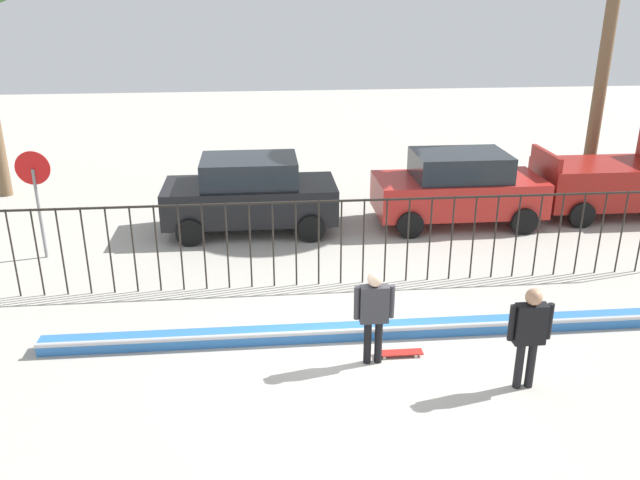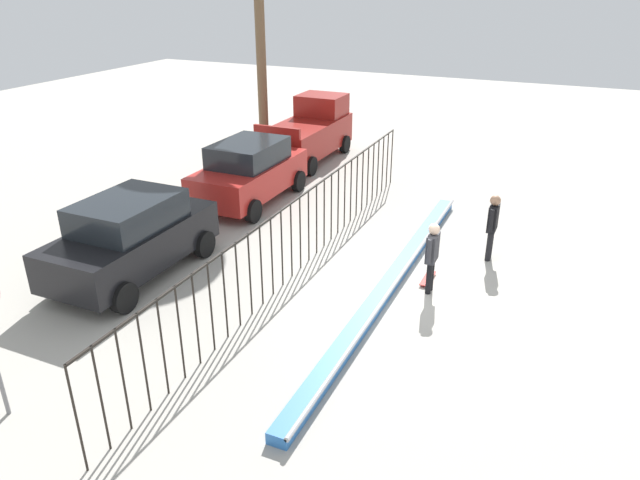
# 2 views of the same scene
# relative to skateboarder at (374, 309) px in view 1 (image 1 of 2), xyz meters

# --- Properties ---
(ground_plane) EXTENTS (60.00, 60.00, 0.00)m
(ground_plane) POSITION_rel_skateboarder_xyz_m (-0.14, 0.30, -0.99)
(ground_plane) COLOR #ADA89E
(bowl_coping_ledge) EXTENTS (11.00, 0.41, 0.27)m
(bowl_coping_ledge) POSITION_rel_skateboarder_xyz_m (-0.14, 0.85, -0.87)
(bowl_coping_ledge) COLOR #2D6BB7
(bowl_coping_ledge) RESTS_ON ground
(perimeter_fence) EXTENTS (14.04, 0.04, 1.85)m
(perimeter_fence) POSITION_rel_skateboarder_xyz_m (-0.14, 3.13, 0.14)
(perimeter_fence) COLOR black
(perimeter_fence) RESTS_ON ground
(skateboarder) EXTENTS (0.67, 0.25, 1.65)m
(skateboarder) POSITION_rel_skateboarder_xyz_m (0.00, 0.00, 0.00)
(skateboarder) COLOR black
(skateboarder) RESTS_ON ground
(skateboard) EXTENTS (0.80, 0.20, 0.07)m
(skateboard) POSITION_rel_skateboarder_xyz_m (0.49, 0.15, -0.93)
(skateboard) COLOR #A51E19
(skateboard) RESTS_ON ground
(camera_operator) EXTENTS (0.68, 0.26, 1.69)m
(camera_operator) POSITION_rel_skateboarder_xyz_m (2.22, -0.93, 0.02)
(camera_operator) COLOR black
(camera_operator) RESTS_ON ground
(parked_car_black) EXTENTS (4.30, 2.12, 1.90)m
(parked_car_black) POSITION_rel_skateboarder_xyz_m (-2.02, 6.56, -0.02)
(parked_car_black) COLOR black
(parked_car_black) RESTS_ON ground
(parked_car_red) EXTENTS (4.30, 2.12, 1.90)m
(parked_car_red) POSITION_rel_skateboarder_xyz_m (3.36, 6.58, -0.02)
(parked_car_red) COLOR #B2231E
(parked_car_red) RESTS_ON ground
(pickup_truck) EXTENTS (4.70, 2.12, 2.24)m
(pickup_truck) POSITION_rel_skateboarder_xyz_m (8.32, 6.91, 0.05)
(pickup_truck) COLOR maroon
(pickup_truck) RESTS_ON ground
(stop_sign) EXTENTS (0.76, 0.07, 2.50)m
(stop_sign) POSITION_rel_skateboarder_xyz_m (-6.75, 5.20, 0.63)
(stop_sign) COLOR slate
(stop_sign) RESTS_ON ground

